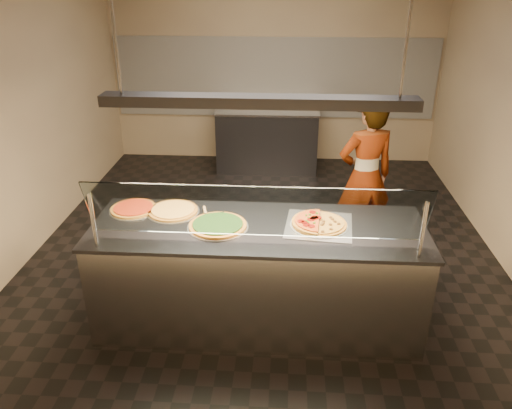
# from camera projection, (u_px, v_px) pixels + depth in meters

# --- Properties ---
(ground) EXTENTS (5.00, 6.00, 0.02)m
(ground) POSITION_uv_depth(u_px,v_px,m) (264.00, 251.00, 5.50)
(ground) COLOR black
(ground) RESTS_ON ground
(wall_back) EXTENTS (5.00, 0.02, 3.00)m
(wall_back) POSITION_uv_depth(u_px,v_px,m) (275.00, 64.00, 7.57)
(wall_back) COLOR tan
(wall_back) RESTS_ON ground
(wall_front) EXTENTS (5.00, 0.02, 3.00)m
(wall_front) POSITION_uv_depth(u_px,v_px,m) (231.00, 308.00, 2.14)
(wall_front) COLOR tan
(wall_front) RESTS_ON ground
(wall_left) EXTENTS (0.02, 6.00, 3.00)m
(wall_left) POSITION_uv_depth(u_px,v_px,m) (15.00, 113.00, 5.00)
(wall_left) COLOR tan
(wall_left) RESTS_ON ground
(tile_band) EXTENTS (4.90, 0.02, 1.20)m
(tile_band) POSITION_uv_depth(u_px,v_px,m) (274.00, 78.00, 7.62)
(tile_band) COLOR silver
(tile_band) RESTS_ON wall_back
(serving_counter) EXTENTS (2.71, 0.94, 0.93)m
(serving_counter) POSITION_uv_depth(u_px,v_px,m) (258.00, 275.00, 4.23)
(serving_counter) COLOR #B7B7BC
(serving_counter) RESTS_ON ground
(sneeze_guard) EXTENTS (2.47, 0.18, 0.54)m
(sneeze_guard) POSITION_uv_depth(u_px,v_px,m) (255.00, 212.00, 3.59)
(sneeze_guard) COLOR #B7B7BC
(sneeze_guard) RESTS_ON serving_counter
(perforated_tray) EXTENTS (0.58, 0.58, 0.01)m
(perforated_tray) POSITION_uv_depth(u_px,v_px,m) (319.00, 225.00, 4.04)
(perforated_tray) COLOR silver
(perforated_tray) RESTS_ON serving_counter
(half_pizza_pepperoni) EXTENTS (0.26, 0.46, 0.05)m
(half_pizza_pepperoni) POSITION_uv_depth(u_px,v_px,m) (306.00, 221.00, 4.03)
(half_pizza_pepperoni) COLOR #975A1A
(half_pizza_pepperoni) RESTS_ON perforated_tray
(half_pizza_sausage) EXTENTS (0.26, 0.46, 0.04)m
(half_pizza_sausage) POSITION_uv_depth(u_px,v_px,m) (332.00, 223.00, 4.02)
(half_pizza_sausage) COLOR #975A1A
(half_pizza_sausage) RESTS_ON perforated_tray
(pizza_spinach) EXTENTS (0.50, 0.50, 0.03)m
(pizza_spinach) POSITION_uv_depth(u_px,v_px,m) (218.00, 225.00, 4.02)
(pizza_spinach) COLOR silver
(pizza_spinach) RESTS_ON serving_counter
(pizza_cheese) EXTENTS (0.45, 0.45, 0.03)m
(pizza_cheese) POSITION_uv_depth(u_px,v_px,m) (173.00, 210.00, 4.27)
(pizza_cheese) COLOR silver
(pizza_cheese) RESTS_ON serving_counter
(pizza_tomato) EXTENTS (0.42, 0.42, 0.03)m
(pizza_tomato) POSITION_uv_depth(u_px,v_px,m) (134.00, 208.00, 4.30)
(pizza_tomato) COLOR silver
(pizza_tomato) RESTS_ON serving_counter
(pizza_spatula) EXTENTS (0.22, 0.22, 0.02)m
(pizza_spatula) POSITION_uv_depth(u_px,v_px,m) (210.00, 212.00, 4.20)
(pizza_spatula) COLOR #B7B7BC
(pizza_spatula) RESTS_ON pizza_spinach
(prep_table) EXTENTS (1.53, 0.74, 0.93)m
(prep_table) POSITION_uv_depth(u_px,v_px,m) (267.00, 139.00, 7.60)
(prep_table) COLOR #323237
(prep_table) RESTS_ON ground
(worker) EXTENTS (0.71, 0.57, 1.68)m
(worker) POSITION_uv_depth(u_px,v_px,m) (365.00, 176.00, 5.23)
(worker) COLOR #242229
(worker) RESTS_ON ground
(heat_lamp_housing) EXTENTS (2.30, 0.18, 0.08)m
(heat_lamp_housing) POSITION_uv_depth(u_px,v_px,m) (258.00, 101.00, 3.59)
(heat_lamp_housing) COLOR #323237
(heat_lamp_housing) RESTS_ON ceiling
(lamp_rod_left) EXTENTS (0.02, 0.02, 1.01)m
(lamp_rod_left) POSITION_uv_depth(u_px,v_px,m) (113.00, 20.00, 3.42)
(lamp_rod_left) COLOR #B7B7BC
(lamp_rod_left) RESTS_ON ceiling
(lamp_rod_right) EXTENTS (0.02, 0.02, 1.01)m
(lamp_rod_right) POSITION_uv_depth(u_px,v_px,m) (409.00, 22.00, 3.30)
(lamp_rod_right) COLOR #B7B7BC
(lamp_rod_right) RESTS_ON ceiling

